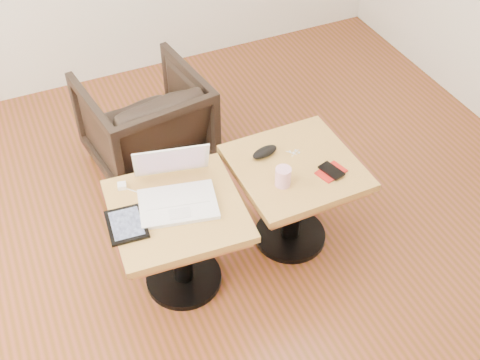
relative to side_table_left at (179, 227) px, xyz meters
name	(u,v)px	position (x,y,z in m)	size (l,w,h in m)	color
room_shell	(215,79)	(0.14, -0.19, 0.93)	(4.52, 4.52, 2.71)	#5A3412
side_table_left	(179,227)	(0.00, 0.00, 0.00)	(0.66, 0.66, 0.56)	black
side_table_right	(294,184)	(0.66, 0.04, 0.00)	(0.62, 0.62, 0.56)	black
laptop	(176,190)	(0.02, 0.06, 0.19)	(0.43, 0.42, 0.24)	white
tablet	(127,224)	(-0.25, -0.01, 0.15)	(0.19, 0.23, 0.02)	black
charging_adapter	(122,186)	(-0.20, 0.24, 0.15)	(0.04, 0.04, 0.02)	white
glasses_case	(265,152)	(0.54, 0.16, 0.16)	(0.15, 0.06, 0.05)	black
striped_cup	(283,177)	(0.53, -0.06, 0.19)	(0.08, 0.08, 0.10)	#DE5E8E
earbuds_tangle	(294,152)	(0.69, 0.12, 0.14)	(0.06, 0.04, 0.01)	white
phone_on_sleeve	(331,171)	(0.79, -0.09, 0.15)	(0.16, 0.14, 0.02)	#9B1210
armchair	(145,122)	(0.14, 0.99, -0.10)	(0.67, 0.69, 0.63)	black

